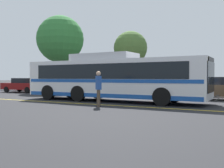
{
  "coord_description": "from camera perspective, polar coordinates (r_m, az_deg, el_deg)",
  "views": [
    {
      "loc": [
        6.53,
        -15.23,
        1.54
      ],
      "look_at": [
        -1.25,
        -0.36,
        1.11
      ],
      "focal_mm": 42.0,
      "sensor_mm": 36.0,
      "label": 1
    }
  ],
  "objects": [
    {
      "name": "curb_strip",
      "position": [
        22.35,
        7.21,
        -2.29
      ],
      "size": [
        39.97,
        0.36,
        0.15
      ],
      "primitive_type": "cube",
      "color": "#99999E",
      "rests_on": "ground_plane"
    },
    {
      "name": "parked_car_2",
      "position": [
        21.14,
        6.0,
        -0.84
      ],
      "size": [
        4.68,
        2.13,
        1.31
      ],
      "rotation": [
        0.0,
        0.0,
        -1.51
      ],
      "color": "maroon",
      "rests_on": "ground_plane"
    },
    {
      "name": "tree_0",
      "position": [
        27.17,
        4.04,
        7.8
      ],
      "size": [
        3.44,
        3.44,
        6.27
      ],
      "color": "#513823",
      "rests_on": "ground_plane"
    },
    {
      "name": "parked_car_1",
      "position": [
        24.35,
        -9.07,
        -0.34
      ],
      "size": [
        4.41,
        2.14,
        1.55
      ],
      "rotation": [
        0.0,
        0.0,
        1.51
      ],
      "color": "#4C3823",
      "rests_on": "ground_plane"
    },
    {
      "name": "tree_1",
      "position": [
        29.38,
        -11.2,
        9.52
      ],
      "size": [
        5.09,
        5.09,
        8.22
      ],
      "color": "#513823",
      "rests_on": "ground_plane"
    },
    {
      "name": "ground_plane",
      "position": [
        16.64,
        4.41,
        -3.83
      ],
      "size": [
        220.0,
        220.0,
        0.0
      ],
      "primitive_type": "plane",
      "color": "#262628"
    },
    {
      "name": "pedestrian_0",
      "position": [
        13.62,
        -2.96,
        -0.51
      ],
      "size": [
        0.45,
        0.45,
        1.85
      ],
      "rotation": [
        0.0,
        0.0,
        5.51
      ],
      "color": "brown",
      "rests_on": "ground_plane"
    },
    {
      "name": "transit_bus",
      "position": [
        16.79,
        -0.07,
        1.41
      ],
      "size": [
        12.35,
        2.92,
        3.06
      ],
      "rotation": [
        0.0,
        0.0,
        -1.6
      ],
      "color": "silver",
      "rests_on": "ground_plane"
    },
    {
      "name": "parked_car_0",
      "position": [
        28.29,
        -18.74,
        -0.23
      ],
      "size": [
        4.58,
        2.01,
        1.45
      ],
      "rotation": [
        0.0,
        0.0,
        1.6
      ],
      "color": "maroon",
      "rests_on": "ground_plane"
    },
    {
      "name": "lane_strip_0",
      "position": [
        14.94,
        -3.93,
        -4.42
      ],
      "size": [
        31.97,
        0.2,
        0.01
      ],
      "primitive_type": "cube",
      "rotation": [
        0.0,
        0.0,
        1.57
      ],
      "color": "gold",
      "rests_on": "ground_plane"
    },
    {
      "name": "parked_car_3",
      "position": [
        19.27,
        22.04,
        -0.89
      ],
      "size": [
        4.19,
        1.94,
        1.56
      ],
      "rotation": [
        0.0,
        0.0,
        1.59
      ],
      "color": "#4C3823",
      "rests_on": "ground_plane"
    }
  ]
}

